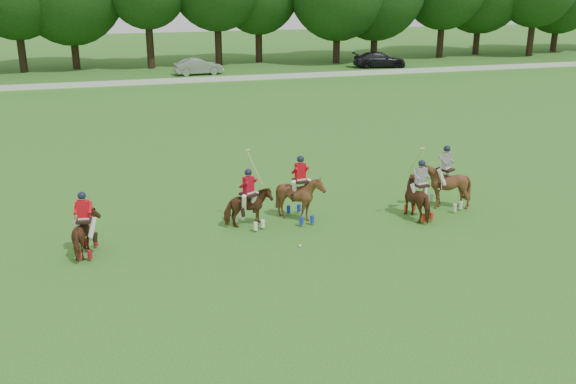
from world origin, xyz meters
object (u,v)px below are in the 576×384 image
object	(u,v)px
car_mid	(199,67)
polo_red_b	(249,207)
polo_red_a	(86,233)
polo_ball	(300,246)
polo_stripe_a	(420,198)
car_right	(379,60)
polo_red_c	(300,197)
polo_stripe_b	(444,185)

from	to	relation	value
car_mid	polo_red_b	world-z (taller)	polo_red_b
polo_red_a	polo_ball	world-z (taller)	polo_red_a
car_mid	polo_stripe_a	distance (m)	38.57
car_right	polo_stripe_a	distance (m)	41.41
polo_red_a	polo_stripe_a	bearing A→B (deg)	0.44
polo_red_a	polo_red_c	size ratio (longest dim) A/B	0.87
car_right	polo_ball	size ratio (longest dim) A/B	56.74
polo_red_a	polo_stripe_b	world-z (taller)	polo_stripe_b
polo_red_a	polo_stripe_b	size ratio (longest dim) A/B	0.86
polo_red_b	polo_stripe_a	distance (m)	6.25
polo_red_a	polo_stripe_a	xyz separation A→B (m)	(11.69, 0.09, 0.04)
polo_red_c	car_mid	bearing A→B (deg)	87.18
car_mid	polo_stripe_a	xyz separation A→B (m)	(2.41, -38.49, 0.07)
polo_red_b	polo_ball	xyz separation A→B (m)	(1.21, -2.21, -0.70)
car_mid	polo_ball	world-z (taller)	car_mid
polo_red_c	polo_stripe_a	distance (m)	4.37
car_right	polo_red_b	bearing A→B (deg)	159.86
car_right	polo_red_a	size ratio (longest dim) A/B	2.42
polo_red_b	polo_ball	bearing A→B (deg)	-61.25
polo_stripe_b	polo_ball	bearing A→B (deg)	-161.67
polo_red_a	polo_stripe_a	size ratio (longest dim) A/B	0.77
car_mid	polo_red_b	xyz separation A→B (m)	(-3.78, -37.66, 0.04)
car_mid	polo_red_a	xyz separation A→B (m)	(-9.28, -38.58, 0.03)
polo_stripe_b	polo_red_b	bearing A→B (deg)	179.24
polo_stripe_b	polo_ball	xyz separation A→B (m)	(-6.37, -2.11, -0.86)
car_mid	polo_stripe_a	world-z (taller)	polo_stripe_a
car_mid	polo_ball	size ratio (longest dim) A/B	48.07
car_mid	polo_red_b	size ratio (longest dim) A/B	1.61
polo_red_a	polo_red_b	xyz separation A→B (m)	(5.49, 0.92, 0.00)
car_right	polo_ball	xyz separation A→B (m)	(-20.25, -39.87, -0.70)
car_mid	polo_stripe_b	size ratio (longest dim) A/B	1.76
polo_stripe_a	polo_ball	size ratio (longest dim) A/B	30.51
polo_stripe_b	polo_ball	world-z (taller)	polo_stripe_b
polo_stripe_b	polo_red_c	bearing A→B (deg)	177.39
car_right	polo_stripe_b	size ratio (longest dim) A/B	2.07
polo_red_b	polo_ball	world-z (taller)	polo_red_b
polo_stripe_a	polo_stripe_b	distance (m)	1.57
polo_stripe_a	car_mid	bearing A→B (deg)	93.58
car_mid	polo_stripe_b	bearing A→B (deg)	-179.24
polo_red_c	polo_red_a	bearing A→B (deg)	-171.75
polo_red_a	polo_stripe_a	world-z (taller)	polo_stripe_a
polo_red_c	polo_stripe_b	world-z (taller)	polo_stripe_b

